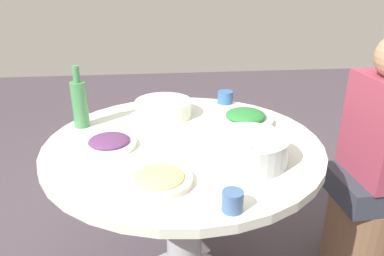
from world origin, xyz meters
The scene contains 11 objects.
round_dining_table centered at (0.00, 0.00, 0.59)m, with size 1.11×1.11×0.77m.
rice_bowl centered at (0.22, -0.19, 0.82)m, with size 0.28×0.28×0.11m.
soup_bowl centered at (-0.07, 0.29, 0.81)m, with size 0.26×0.26×0.07m.
dish_greens centered at (0.29, 0.17, 0.80)m, with size 0.25×0.25×0.06m.
dish_eggplant centered at (-0.29, -0.02, 0.79)m, with size 0.21×0.21×0.04m.
dish_noodles centered at (-0.10, -0.31, 0.79)m, with size 0.22×0.22×0.04m.
green_bottle centered at (-0.43, 0.20, 0.88)m, with size 0.07×0.07×0.27m.
tea_cup_near centered at (0.10, -0.48, 0.80)m, with size 0.06×0.06×0.06m, color #3C5C8A.
tea_cup_far centered at (0.25, 0.44, 0.80)m, with size 0.08×0.08×0.06m, color #2F5994.
stool_for_diner_left centered at (0.87, 0.03, 0.21)m, with size 0.35×0.35×0.42m, color brown.
diner_left centered at (0.87, 0.03, 0.74)m, with size 0.35×0.35×0.76m.
Camera 1 is at (-0.10, -1.36, 1.41)m, focal length 34.99 mm.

